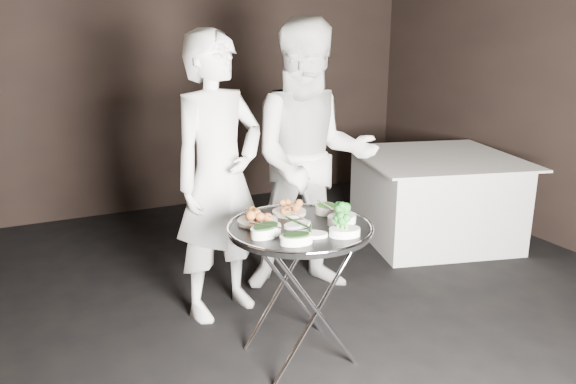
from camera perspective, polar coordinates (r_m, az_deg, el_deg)
name	(u,v)px	position (r m, az deg, el deg)	size (l,w,h in m)	color
wall_back	(139,64)	(5.89, -14.94, 12.47)	(6.00, 0.05, 3.00)	black
tray_stand	(300,287)	(3.18, 1.20, -9.63)	(0.53, 0.45, 0.78)	silver
serving_tray	(300,228)	(3.04, 1.23, -3.67)	(0.79, 0.79, 0.04)	black
potato_plate_a	(257,217)	(3.08, -3.14, -2.53)	(0.22, 0.22, 0.08)	beige
potato_plate_b	(289,209)	(3.23, 0.13, -1.69)	(0.19, 0.19, 0.07)	beige
greens_bowl	(326,208)	(3.25, 3.89, -1.60)	(0.13, 0.13, 0.07)	white
asparagus_plate_a	(298,224)	(3.03, 0.98, -3.24)	(0.18, 0.12, 0.03)	white
asparagus_plate_b	(310,233)	(2.89, 2.28, -4.20)	(0.20, 0.17, 0.04)	white
spinach_bowl_a	(266,229)	(2.89, -2.26, -3.78)	(0.22, 0.18, 0.08)	white
spinach_bowl_b	(296,237)	(2.78, 0.84, -4.64)	(0.18, 0.14, 0.07)	white
broccoli_bowl_a	(342,217)	(3.09, 5.49, -2.58)	(0.20, 0.16, 0.07)	white
broccoli_bowl_b	(345,230)	(2.90, 5.77, -3.87)	(0.19, 0.16, 0.07)	white
serving_utensils	(297,213)	(3.08, 0.94, -2.13)	(0.59, 0.43, 0.01)	silver
waiter_left	(219,178)	(3.58, -7.03, 1.41)	(0.67, 0.44, 1.83)	silver
waiter_right	(312,160)	(3.90, 2.40, 3.28)	(0.92, 0.72, 1.90)	silver
dining_table	(434,197)	(5.18, 14.58, -0.52)	(1.33, 1.33, 0.76)	white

